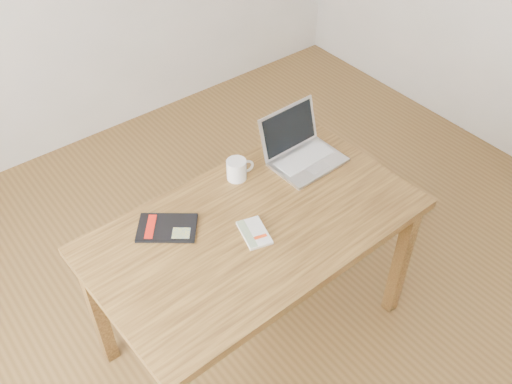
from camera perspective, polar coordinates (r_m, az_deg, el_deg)
room at (r=1.94m, az=3.38°, el=10.10°), size 4.04×4.04×2.70m
desk at (r=2.36m, az=-0.06°, el=-4.67°), size 1.37×0.81×0.75m
white_guidebook at (r=2.25m, az=-0.17°, el=-4.10°), size 0.14×0.18×0.01m
black_guidebook at (r=2.30m, az=-8.89°, el=-3.56°), size 0.28×0.27×0.01m
laptop at (r=2.58m, az=4.52°, el=4.21°), size 0.32×0.29×0.22m
coffee_mug at (r=2.47m, az=-1.89°, el=2.31°), size 0.13×0.09×0.09m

